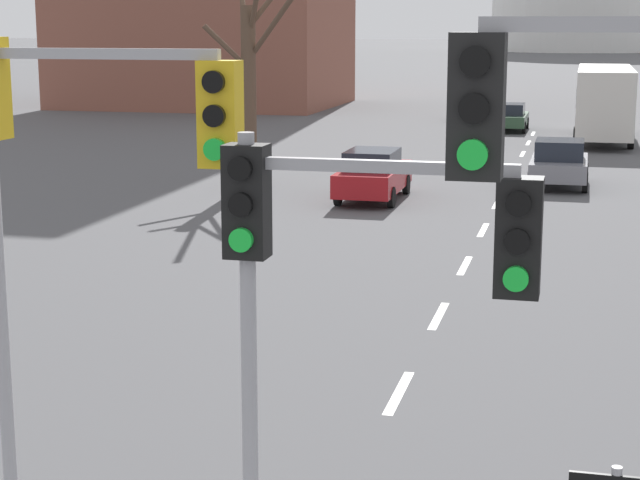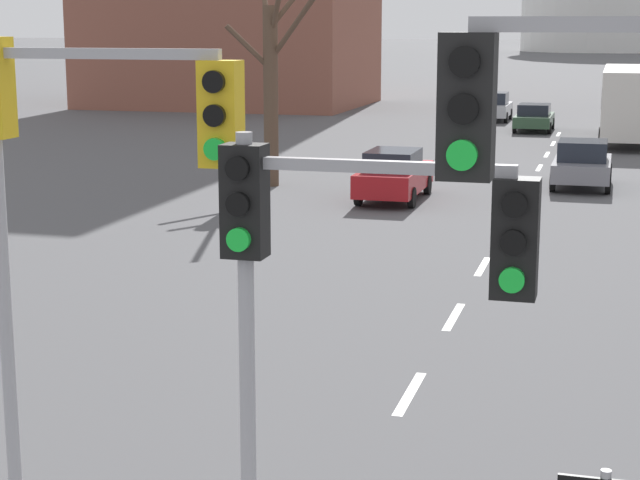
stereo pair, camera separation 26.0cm
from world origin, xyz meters
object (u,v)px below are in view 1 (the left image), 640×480
object	(u,v)px
sedan_near_left	(509,117)
city_bus	(604,98)
traffic_signal_near_left	(67,167)
traffic_signal_near_right	(631,205)
sedan_far_left	(469,106)
sedan_mid_centre	(559,163)
traffic_signal_centre_tall	(340,268)
sedan_near_right	(373,174)

from	to	relation	value
sedan_near_left	city_bus	xyz separation A→B (m)	(4.75, -3.96, 1.31)
city_bus	traffic_signal_near_left	bearing A→B (deg)	-97.22
traffic_signal_near_right	city_bus	distance (m)	46.08
traffic_signal_near_right	sedan_far_left	xyz separation A→B (m)	(-6.90, 55.52, -3.53)
sedan_mid_centre	traffic_signal_near_right	bearing A→B (deg)	-87.92
traffic_signal_near_left	sedan_mid_centre	xyz separation A→B (m)	(3.93, 28.30, -3.35)
traffic_signal_near_left	sedan_near_left	world-z (taller)	traffic_signal_near_left
traffic_signal_near_right	sedan_mid_centre	xyz separation A→B (m)	(-1.10, 30.35, -3.52)
traffic_signal_centre_tall	sedan_mid_centre	world-z (taller)	traffic_signal_centre_tall
sedan_far_left	traffic_signal_centre_tall	bearing A→B (deg)	-85.07
traffic_signal_near_left	sedan_near_left	distance (m)	48.06
sedan_far_left	city_bus	world-z (taller)	city_bus
traffic_signal_centre_tall	sedan_far_left	bearing A→B (deg)	94.93
sedan_mid_centre	sedan_far_left	bearing A→B (deg)	102.96
sedan_near_left	sedan_far_left	xyz separation A→B (m)	(-2.68, 5.55, 0.09)
traffic_signal_near_left	city_bus	distance (m)	44.37
traffic_signal_centre_tall	traffic_signal_near_right	bearing A→B (deg)	-30.89
traffic_signal_centre_tall	sedan_mid_centre	bearing A→B (deg)	87.79
sedan_mid_centre	sedan_far_left	size ratio (longest dim) A/B	0.98
sedan_far_left	sedan_near_left	bearing A→B (deg)	-64.21
traffic_signal_near_right	traffic_signal_near_left	world-z (taller)	traffic_signal_near_right
traffic_signal_centre_tall	city_bus	distance (m)	44.79
sedan_mid_centre	city_bus	size ratio (longest dim) A/B	0.37
traffic_signal_centre_tall	traffic_signal_near_left	distance (m)	2.98
traffic_signal_near_left	sedan_far_left	bearing A→B (deg)	91.99
traffic_signal_near_left	sedan_near_right	size ratio (longest dim) A/B	1.22
sedan_mid_centre	traffic_signal_centre_tall	bearing A→B (deg)	-92.21
traffic_signal_centre_tall	sedan_near_right	world-z (taller)	traffic_signal_centre_tall
sedan_near_left	sedan_far_left	distance (m)	6.17
traffic_signal_near_right	sedan_near_right	world-z (taller)	traffic_signal_near_right
sedan_near_left	sedan_near_right	world-z (taller)	sedan_near_right
traffic_signal_centre_tall	sedan_near_left	distance (m)	48.76
traffic_signal_near_right	traffic_signal_centre_tall	bearing A→B (deg)	149.11
sedan_near_left	sedan_far_left	bearing A→B (deg)	115.79
traffic_signal_near_right	traffic_signal_centre_tall	xyz separation A→B (m)	(-2.23, 1.33, -0.84)
traffic_signal_centre_tall	traffic_signal_near_left	xyz separation A→B (m)	(-2.81, 0.71, 0.67)
sedan_near_left	sedan_mid_centre	world-z (taller)	sedan_mid_centre
traffic_signal_centre_tall	sedan_mid_centre	xyz separation A→B (m)	(1.12, 29.02, -2.68)
traffic_signal_centre_tall	sedan_far_left	world-z (taller)	traffic_signal_centre_tall
sedan_near_left	city_bus	distance (m)	6.32
sedan_mid_centre	sedan_far_left	xyz separation A→B (m)	(-5.79, 25.18, -0.00)
traffic_signal_centre_tall	sedan_near_right	xyz separation A→B (m)	(-4.55, 24.71, -2.69)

